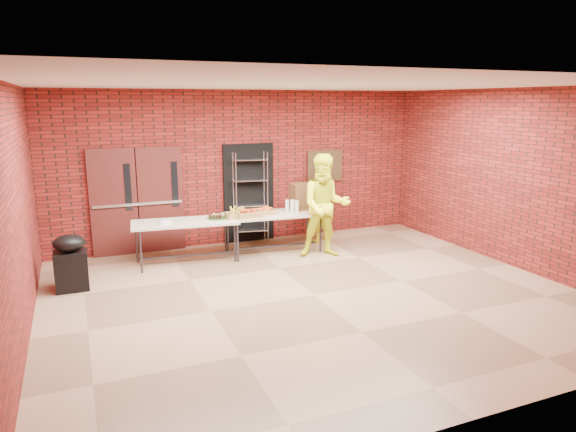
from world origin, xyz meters
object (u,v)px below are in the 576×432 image
object	(u,v)px
covered_grill	(71,262)
wire_rack	(251,198)
coffee_dispenser	(301,196)
table_right	(274,217)
volunteer_woman	(322,201)
volunteer_man	(325,206)
table_left	(185,225)

from	to	relation	value
covered_grill	wire_rack	bearing A→B (deg)	24.54
coffee_dispenser	table_right	bearing A→B (deg)	-165.41
table_right	volunteer_woman	world-z (taller)	volunteer_woman
wire_rack	volunteer_man	bearing A→B (deg)	-45.10
table_right	volunteer_man	world-z (taller)	volunteer_man
table_left	covered_grill	world-z (taller)	covered_grill
coffee_dispenser	volunteer_man	size ratio (longest dim) A/B	0.26
volunteer_man	table_left	bearing A→B (deg)	-175.02
covered_grill	volunteer_man	size ratio (longest dim) A/B	0.45
coffee_dispenser	volunteer_man	distance (m)	0.78
covered_grill	table_left	bearing A→B (deg)	20.57
table_right	volunteer_man	size ratio (longest dim) A/B	1.01
wire_rack	volunteer_woman	distance (m)	1.52
table_right	coffee_dispenser	distance (m)	0.75
coffee_dispenser	volunteer_woman	xyz separation A→B (m)	(0.59, 0.22, -0.17)
table_left	table_right	xyz separation A→B (m)	(1.76, -0.03, 0.01)
table_left	coffee_dispenser	bearing A→B (deg)	9.60
table_left	volunteer_man	bearing A→B (deg)	-7.27
table_left	table_right	bearing A→B (deg)	5.26
wire_rack	coffee_dispenser	xyz separation A→B (m)	(0.84, -0.73, 0.10)
covered_grill	volunteer_woman	world-z (taller)	volunteer_woman
volunteer_woman	coffee_dispenser	bearing A→B (deg)	0.84
table_right	coffee_dispenser	size ratio (longest dim) A/B	3.83
wire_rack	covered_grill	world-z (taller)	wire_rack
wire_rack	coffee_dispenser	world-z (taller)	wire_rack
volunteer_man	coffee_dispenser	bearing A→B (deg)	120.97
wire_rack	covered_grill	size ratio (longest dim) A/B	2.14
covered_grill	volunteer_woman	size ratio (longest dim) A/B	0.51
wire_rack	table_right	world-z (taller)	wire_rack
table_right	covered_grill	bearing A→B (deg)	-164.74
table_right	coffee_dispenser	xyz separation A→B (m)	(0.66, 0.17, 0.33)
table_left	volunteer_man	size ratio (longest dim) A/B	1.00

